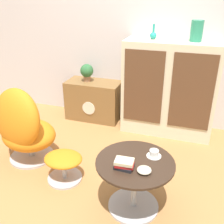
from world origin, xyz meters
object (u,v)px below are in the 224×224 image
at_px(egg_chair, 23,127).
at_px(vase_inner_left, 197,31).
at_px(tv_console, 94,100).
at_px(coffee_table, 134,179).
at_px(sideboard, 169,88).
at_px(ottoman, 64,162).
at_px(vase_leftmost, 153,35).
at_px(teacup, 154,154).
at_px(book_stack, 124,164).
at_px(potted_plant, 87,72).
at_px(bowl, 144,170).

distance_m(egg_chair, vase_inner_left, 2.07).
xyz_separation_m(tv_console, coffee_table, (0.93, -1.46, 0.03)).
height_order(sideboard, coffee_table, sideboard).
height_order(tv_console, coffee_table, tv_console).
distance_m(sideboard, ottoman, 1.54).
height_order(tv_console, egg_chair, egg_chair).
distance_m(vase_leftmost, teacup, 1.51).
bearing_deg(sideboard, vase_leftmost, 179.04).
bearing_deg(book_stack, vase_leftmost, 93.94).
distance_m(sideboard, coffee_table, 1.44).
bearing_deg(teacup, sideboard, 92.41).
height_order(ottoman, potted_plant, potted_plant).
bearing_deg(tv_console, coffee_table, -57.51).
xyz_separation_m(vase_inner_left, potted_plant, (-1.31, 0.04, -0.58)).
distance_m(ottoman, vase_leftmost, 1.70).
relative_size(teacup, book_stack, 0.79).
relative_size(vase_leftmost, teacup, 1.43).
bearing_deg(coffee_table, ottoman, 168.84).
height_order(vase_inner_left, book_stack, vase_inner_left).
relative_size(coffee_table, bowl, 5.75).
bearing_deg(vase_leftmost, ottoman, -112.96).
xyz_separation_m(coffee_table, bowl, (0.09, -0.10, 0.18)).
bearing_deg(egg_chair, potted_plant, 79.88).
relative_size(egg_chair, vase_leftmost, 4.98).
height_order(coffee_table, vase_inner_left, vase_inner_left).
bearing_deg(sideboard, ottoman, -121.20).
height_order(ottoman, book_stack, book_stack).
bearing_deg(coffee_table, sideboard, 87.26).
xyz_separation_m(coffee_table, vase_inner_left, (0.30, 1.42, 0.95)).
bearing_deg(vase_leftmost, egg_chair, -133.42).
xyz_separation_m(ottoman, vase_inner_left, (1.00, 1.28, 1.05)).
relative_size(tv_console, vase_leftmost, 4.37).
distance_m(tv_console, teacup, 1.72).
relative_size(egg_chair, coffee_table, 1.35).
bearing_deg(vase_leftmost, bowl, -80.56).
bearing_deg(egg_chair, sideboard, 40.86).
bearing_deg(bowl, egg_chair, 162.99).
bearing_deg(vase_leftmost, book_stack, -86.06).
bearing_deg(potted_plant, teacup, -49.75).
bearing_deg(tv_console, teacup, -51.98).
xyz_separation_m(egg_chair, book_stack, (1.16, -0.40, 0.10)).
relative_size(sideboard, vase_inner_left, 5.06).
bearing_deg(teacup, vase_leftmost, 102.34).
relative_size(tv_console, ottoman, 2.01).
height_order(ottoman, vase_inner_left, vase_inner_left).
relative_size(sideboard, bowl, 10.65).
relative_size(coffee_table, vase_inner_left, 2.73).
xyz_separation_m(sideboard, coffee_table, (-0.07, -1.41, -0.27)).
xyz_separation_m(coffee_table, vase_leftmost, (-0.16, 1.42, 0.88)).
relative_size(sideboard, book_stack, 7.70).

